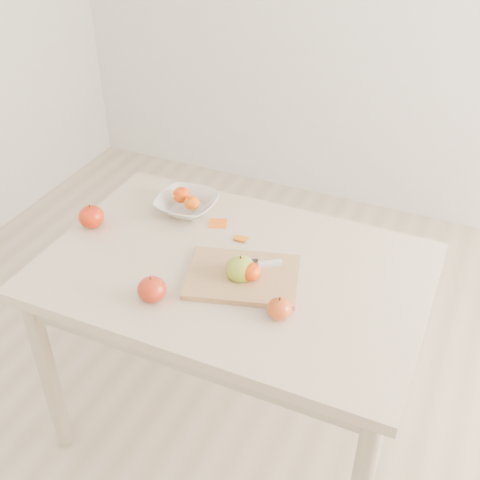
% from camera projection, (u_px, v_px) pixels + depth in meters
% --- Properties ---
extents(ground, '(3.50, 3.50, 0.00)m').
position_uv_depth(ground, '(235.00, 419.00, 2.32)').
color(ground, '#C6B293').
rests_on(ground, ground).
extents(table, '(1.20, 0.80, 0.75)m').
position_uv_depth(table, '(234.00, 291.00, 1.95)').
color(table, beige).
rests_on(table, ground).
extents(cutting_board, '(0.39, 0.33, 0.02)m').
position_uv_depth(cutting_board, '(243.00, 277.00, 1.83)').
color(cutting_board, tan).
rests_on(cutting_board, table).
extents(board_tangerine, '(0.06, 0.06, 0.05)m').
position_uv_depth(board_tangerine, '(251.00, 272.00, 1.79)').
color(board_tangerine, red).
rests_on(board_tangerine, cutting_board).
extents(fruit_bowl, '(0.21, 0.21, 0.05)m').
position_uv_depth(fruit_bowl, '(187.00, 204.00, 2.14)').
color(fruit_bowl, silver).
rests_on(fruit_bowl, table).
extents(bowl_tangerine_near, '(0.06, 0.06, 0.06)m').
position_uv_depth(bowl_tangerine_near, '(181.00, 195.00, 2.14)').
color(bowl_tangerine_near, '#DC4C07').
rests_on(bowl_tangerine_near, fruit_bowl).
extents(bowl_tangerine_far, '(0.05, 0.05, 0.05)m').
position_uv_depth(bowl_tangerine_far, '(192.00, 203.00, 2.10)').
color(bowl_tangerine_far, orange).
rests_on(bowl_tangerine_far, fruit_bowl).
extents(orange_peel_a, '(0.07, 0.06, 0.01)m').
position_uv_depth(orange_peel_a, '(218.00, 224.00, 2.08)').
color(orange_peel_a, '#E85C10').
rests_on(orange_peel_a, table).
extents(orange_peel_b, '(0.05, 0.04, 0.01)m').
position_uv_depth(orange_peel_b, '(241.00, 239.00, 2.00)').
color(orange_peel_b, '#CA660E').
rests_on(orange_peel_b, table).
extents(paring_knife, '(0.16, 0.09, 0.01)m').
position_uv_depth(paring_knife, '(266.00, 263.00, 1.86)').
color(paring_knife, silver).
rests_on(paring_knife, cutting_board).
extents(apple_green, '(0.09, 0.09, 0.08)m').
position_uv_depth(apple_green, '(241.00, 269.00, 1.81)').
color(apple_green, '#66931B').
rests_on(apple_green, table).
extents(apple_red_d, '(0.09, 0.09, 0.08)m').
position_uv_depth(apple_red_d, '(91.00, 217.00, 2.05)').
color(apple_red_d, '#A60602').
rests_on(apple_red_d, table).
extents(apple_red_c, '(0.08, 0.08, 0.08)m').
position_uv_depth(apple_red_c, '(152.00, 289.00, 1.74)').
color(apple_red_c, maroon).
rests_on(apple_red_c, table).
extents(apple_red_e, '(0.07, 0.07, 0.06)m').
position_uv_depth(apple_red_e, '(279.00, 309.00, 1.68)').
color(apple_red_e, maroon).
rests_on(apple_red_e, table).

